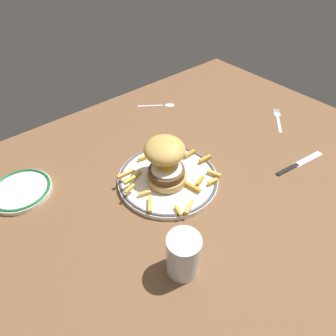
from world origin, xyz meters
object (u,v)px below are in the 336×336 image
at_px(water_glass, 183,257).
at_px(knife, 296,165).
at_px(side_plate, 21,190).
at_px(spoon, 165,105).
at_px(dinner_plate, 168,178).
at_px(fork, 278,120).
at_px(burger, 165,160).

bearing_deg(water_glass, knife, 2.62).
bearing_deg(water_glass, side_plate, 112.56).
height_order(knife, spoon, spoon).
bearing_deg(water_glass, dinner_plate, 56.31).
height_order(fork, knife, knife).
xyz_separation_m(burger, side_plate, (-0.31, 0.20, -0.06)).
distance_m(side_plate, spoon, 0.56).
distance_m(side_plate, knife, 0.74).
relative_size(water_glass, side_plate, 0.67).
bearing_deg(fork, water_glass, -163.02).
bearing_deg(dinner_plate, burger, 123.44).
xyz_separation_m(dinner_plate, knife, (0.31, -0.19, -0.01)).
height_order(side_plate, fork, side_plate).
relative_size(dinner_plate, knife, 1.46).
bearing_deg(spoon, burger, -129.75).
bearing_deg(burger, fork, -3.33).
distance_m(dinner_plate, fork, 0.47).
height_order(water_glass, fork, water_glass).
distance_m(dinner_plate, burger, 0.06).
xyz_separation_m(burger, fork, (0.47, -0.03, -0.07)).
height_order(water_glass, knife, water_glass).
bearing_deg(side_plate, knife, -32.35).
relative_size(dinner_plate, fork, 2.20).
xyz_separation_m(dinner_plate, fork, (0.47, -0.02, -0.01)).
xyz_separation_m(dinner_plate, spoon, (0.24, 0.30, -0.00)).
xyz_separation_m(dinner_plate, water_glass, (-0.14, -0.21, 0.03)).
bearing_deg(knife, side_plate, 147.65).
bearing_deg(fork, side_plate, 163.55).
distance_m(burger, water_glass, 0.25).
bearing_deg(dinner_plate, water_glass, -123.69).
bearing_deg(water_glass, fork, 16.98).
xyz_separation_m(burger, spoon, (0.24, 0.29, -0.07)).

